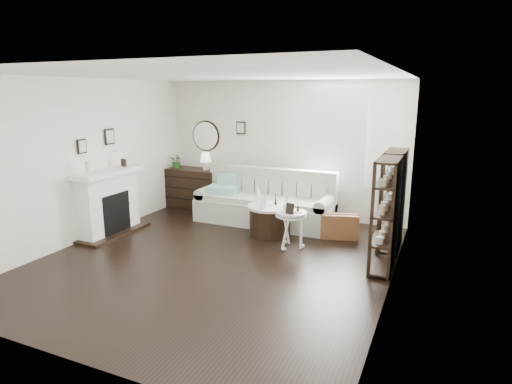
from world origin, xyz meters
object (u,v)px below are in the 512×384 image
at_px(pedestal_table, 291,215).
at_px(sofa, 266,205).
at_px(dresser, 192,188).
at_px(drum_table, 270,220).

bearing_deg(pedestal_table, sofa, 128.83).
xyz_separation_m(dresser, pedestal_table, (2.84, -1.54, 0.13)).
bearing_deg(dresser, pedestal_table, -28.39).
distance_m(drum_table, pedestal_table, 0.76).
distance_m(sofa, pedestal_table, 1.49).
bearing_deg(sofa, pedestal_table, -51.17).
height_order(dresser, drum_table, dresser).
distance_m(dresser, pedestal_table, 3.23).
bearing_deg(drum_table, sofa, 117.95).
distance_m(dresser, drum_table, 2.54).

